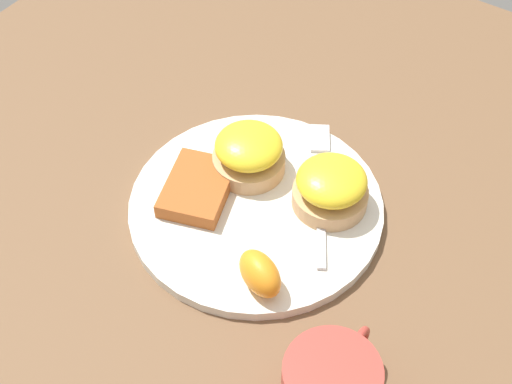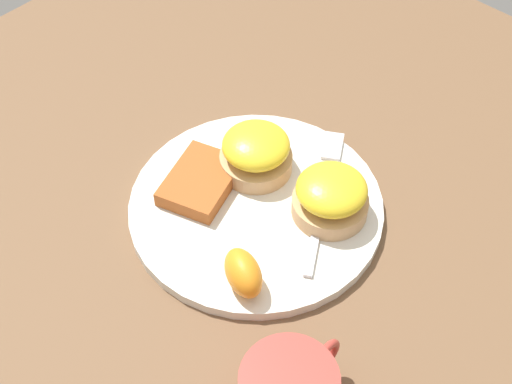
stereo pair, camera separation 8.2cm
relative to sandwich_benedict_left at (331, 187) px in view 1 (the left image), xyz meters
The scene contains 7 objects.
ground_plane 0.10m from the sandwich_benedict_left, 124.43° to the left, with size 1.10×1.10×0.00m, color brown.
plate 0.09m from the sandwich_benedict_left, 124.43° to the left, with size 0.30×0.30×0.01m, color silver.
sandwich_benedict_left is the anchor object (origin of this frame).
sandwich_benedict_right 0.11m from the sandwich_benedict_left, 94.03° to the left, with size 0.09×0.09×0.06m.
hashbrown_patty 0.16m from the sandwich_benedict_left, 118.78° to the left, with size 0.10×0.07×0.02m, color #A55323.
orange_wedge 0.14m from the sandwich_benedict_left, behind, with size 0.06×0.04×0.04m, color orange.
fork 0.04m from the sandwich_benedict_left, 49.55° to the left, with size 0.20×0.13×0.00m.
Camera 1 is at (-0.44, -0.30, 0.66)m, focal length 50.00 mm.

